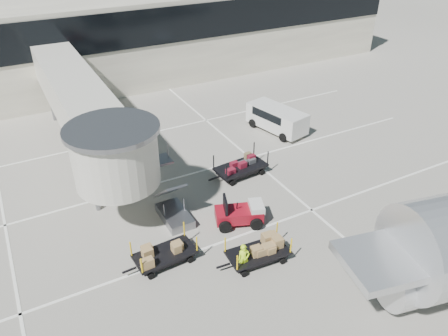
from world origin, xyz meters
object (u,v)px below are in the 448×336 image
at_px(minivan, 276,117).
at_px(box_cart_near, 259,252).
at_px(suitcase_cart, 241,167).
at_px(baggage_tug, 240,214).
at_px(box_cart_far, 162,255).
at_px(ground_worker, 244,259).

bearing_deg(minivan, box_cart_near, -139.85).
distance_m(suitcase_cart, box_cart_near, 8.12).
height_order(baggage_tug, box_cart_near, baggage_tug).
bearing_deg(box_cart_far, baggage_tug, 7.63).
distance_m(box_cart_far, ground_worker, 4.06).
relative_size(suitcase_cart, box_cart_near, 1.11).
distance_m(baggage_tug, minivan, 12.15).
bearing_deg(box_cart_near, ground_worker, -160.38).
relative_size(ground_worker, minivan, 0.31).
distance_m(suitcase_cart, ground_worker, 8.86).
relative_size(box_cart_near, minivan, 0.73).
height_order(suitcase_cart, box_cart_near, suitcase_cart).
distance_m(baggage_tug, box_cart_far, 5.12).
bearing_deg(box_cart_near, baggage_tug, 81.17).
distance_m(box_cart_far, minivan, 16.57).
relative_size(box_cart_far, ground_worker, 2.31).
bearing_deg(suitcase_cart, baggage_tug, -125.61).
relative_size(baggage_tug, suitcase_cart, 0.69).
bearing_deg(baggage_tug, suitcase_cart, 79.84).
height_order(box_cart_far, ground_worker, ground_worker).
bearing_deg(ground_worker, baggage_tug, 75.56).
bearing_deg(baggage_tug, box_cart_near, -82.47).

